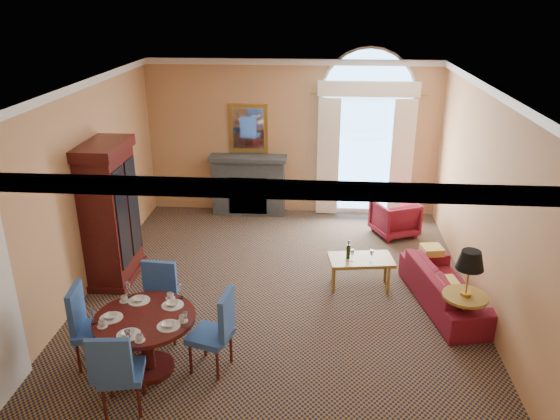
# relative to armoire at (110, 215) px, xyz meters

# --- Properties ---
(ground) EXTENTS (7.50, 7.50, 0.00)m
(ground) POSITION_rel_armoire_xyz_m (2.72, -0.55, -1.11)
(ground) COLOR #111935
(ground) RESTS_ON ground
(room_envelope) EXTENTS (6.04, 7.52, 3.45)m
(room_envelope) POSITION_rel_armoire_xyz_m (2.69, 0.11, 1.40)
(room_envelope) COLOR tan
(room_envelope) RESTS_ON ground
(armoire) EXTENTS (0.66, 1.17, 2.29)m
(armoire) POSITION_rel_armoire_xyz_m (0.00, 0.00, 0.00)
(armoire) COLOR #370E0C
(armoire) RESTS_ON ground
(dining_table) EXTENTS (1.23, 1.23, 0.97)m
(dining_table) POSITION_rel_armoire_xyz_m (1.26, -2.32, -0.53)
(dining_table) COLOR #370E0C
(dining_table) RESTS_ON ground
(dining_chair_north) EXTENTS (0.58, 0.58, 1.06)m
(dining_chair_north) POSITION_rel_armoire_xyz_m (1.20, -1.55, -0.50)
(dining_chair_north) COLOR #264E98
(dining_chair_north) RESTS_ON ground
(dining_chair_south) EXTENTS (0.56, 0.56, 1.06)m
(dining_chair_south) POSITION_rel_armoire_xyz_m (1.17, -3.10, -0.50)
(dining_chair_south) COLOR #264E98
(dining_chair_south) RESTS_ON ground
(dining_chair_east) EXTENTS (0.59, 0.59, 1.06)m
(dining_chair_east) POSITION_rel_armoire_xyz_m (2.13, -2.21, -0.50)
(dining_chair_east) COLOR #264E98
(dining_chair_east) RESTS_ON ground
(dining_chair_west) EXTENTS (0.55, 0.53, 1.06)m
(dining_chair_west) POSITION_rel_armoire_xyz_m (0.47, -2.22, -0.50)
(dining_chair_west) COLOR #264E98
(dining_chair_west) RESTS_ON ground
(sofa) EXTENTS (1.21, 2.16, 0.60)m
(sofa) POSITION_rel_armoire_xyz_m (5.27, -0.48, -0.81)
(sofa) COLOR maroon
(sofa) RESTS_ON ground
(armchair) EXTENTS (1.00, 1.01, 0.70)m
(armchair) POSITION_rel_armoire_xyz_m (4.78, 2.08, -0.75)
(armchair) COLOR maroon
(armchair) RESTS_ON ground
(coffee_table) EXTENTS (1.07, 0.69, 0.81)m
(coffee_table) POSITION_rel_armoire_xyz_m (3.99, -0.02, -0.64)
(coffee_table) COLOR olive
(coffee_table) RESTS_ON ground
(side_table) EXTENTS (0.61, 0.61, 1.24)m
(side_table) POSITION_rel_armoire_xyz_m (5.32, -1.22, -0.31)
(side_table) COLOR olive
(side_table) RESTS_ON ground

